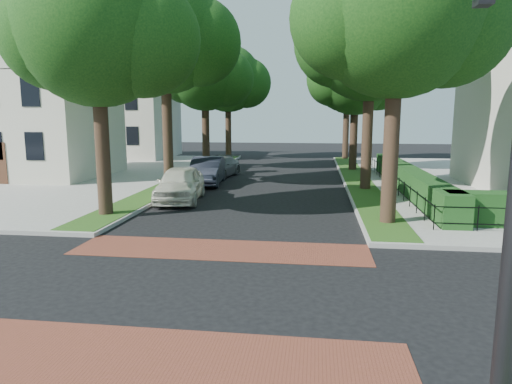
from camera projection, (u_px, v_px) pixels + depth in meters
ground at (193, 289)px, 10.78m from camera, size 120.00×120.00×0.00m
crosswalk_far at (221, 250)px, 13.91m from camera, size 9.00×2.20×0.01m
crosswalk_near at (142, 359)px, 7.65m from camera, size 9.00×2.20×0.01m
grass_strip_ne at (357, 178)px, 28.74m from camera, size 1.60×29.80×0.02m
grass_strip_nw at (190, 175)px, 30.13m from camera, size 1.60×29.80×0.02m
tree_right_near at (400, 12)px, 15.88m from camera, size 7.75×6.67×10.66m
tree_right_mid at (373, 39)px, 23.66m from camera, size 8.25×7.09×11.22m
tree_right_far at (357, 75)px, 32.61m from camera, size 7.25×6.23×9.74m
tree_right_back at (348, 80)px, 41.36m from camera, size 7.50×6.45×10.20m
tree_left_near at (101, 30)px, 17.35m from camera, size 7.50×6.45×10.20m
tree_left_mid at (168, 37)px, 25.01m from camera, size 8.00×6.88×11.48m
tree_left_far at (207, 74)px, 33.99m from camera, size 7.00×6.02×9.86m
tree_left_back at (229, 80)px, 42.76m from camera, size 7.75×6.66×10.44m
hedge_main_road at (408, 178)px, 24.34m from camera, size 1.00×18.00×1.20m
fence_main_road at (392, 181)px, 24.46m from camera, size 0.06×18.00×0.90m
house_left_near at (33, 100)px, 29.55m from camera, size 10.00×9.00×10.14m
house_left_far at (123, 105)px, 43.24m from camera, size 10.00×9.00×10.14m
traffic_signal at (505, 54)px, 5.06m from camera, size 2.17×2.00×8.00m
parked_car_front at (180, 184)px, 21.80m from camera, size 2.55×5.10×1.67m
parked_car_middle at (207, 171)px, 27.11m from camera, size 2.19×5.10×1.63m
parked_car_rear at (219, 167)px, 30.49m from camera, size 2.53×4.85×1.34m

